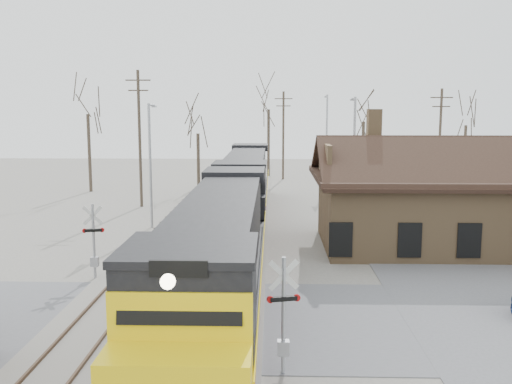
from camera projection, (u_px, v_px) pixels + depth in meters
ground at (219, 320)px, 21.53m from camera, size 140.00×140.00×0.00m
road at (219, 320)px, 21.52m from camera, size 60.00×9.00×0.03m
track_main at (241, 233)px, 36.35m from camera, size 3.40×90.00×0.24m
track_siding at (171, 232)px, 36.48m from camera, size 3.40×90.00×0.24m
depot at (446, 206)px, 32.71m from camera, size 15.20×9.31×7.90m
locomotive_lead at (218, 257)px, 21.00m from camera, size 3.18×21.29×4.73m
locomotive_trailing at (245, 183)px, 42.33m from camera, size 3.18×21.29×4.48m
crossbuck_near at (283, 319)px, 16.96m from camera, size 1.02×0.33×3.61m
crossbuck_far at (94, 243)px, 26.64m from camera, size 1.00×0.32×3.54m
streetlight_a at (151, 159)px, 37.25m from camera, size 0.25×2.04×8.26m
streetlight_b at (354, 151)px, 40.99m from camera, size 0.25×2.04×8.76m
streetlight_c at (326, 137)px, 55.72m from camera, size 0.25×2.04×9.27m
utility_pole_a at (140, 136)px, 45.74m from camera, size 2.00×0.24×10.96m
utility_pole_b at (283, 134)px, 63.85m from camera, size 2.00×0.24×9.82m
utility_pole_c at (440, 140)px, 51.56m from camera, size 2.00×0.24×9.71m
tree_a at (87, 101)px, 53.79m from camera, size 4.95×4.95×12.12m
tree_b at (198, 124)px, 55.57m from camera, size 3.68×3.68×9.02m
tree_c at (269, 98)px, 65.32m from camera, size 5.24×5.24×12.83m
tree_d at (364, 111)px, 58.93m from camera, size 4.40×4.40×10.78m
tree_e at (466, 116)px, 60.36m from camera, size 4.12×4.12×10.10m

